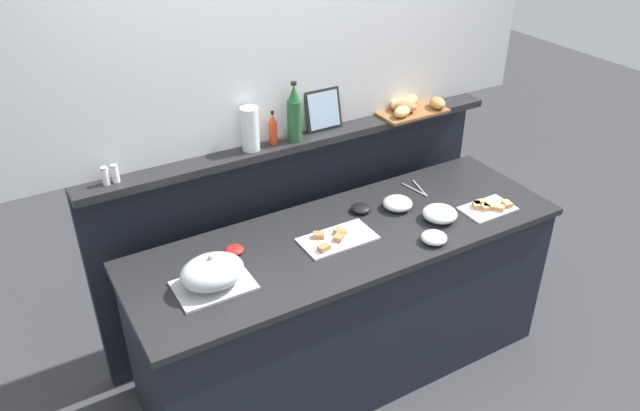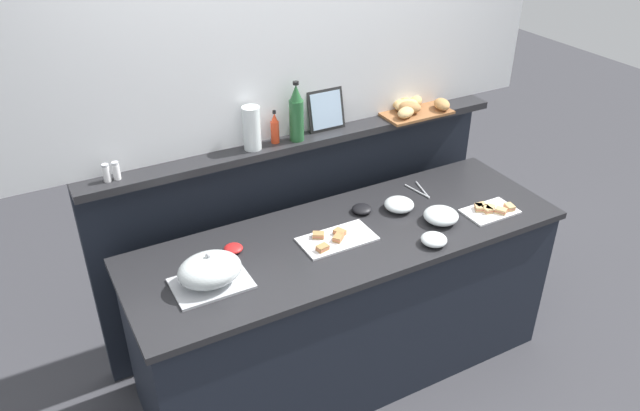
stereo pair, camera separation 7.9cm
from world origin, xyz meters
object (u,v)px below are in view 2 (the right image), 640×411
Objects in this scene: hot_sauce_bottle at (275,129)px; water_carafe at (252,128)px; pepper_shaker at (116,171)px; serving_tongs at (420,191)px; serving_cloche at (210,271)px; glass_bowl_small at (434,240)px; sandwich_platter_side at (335,239)px; glass_bowl_large at (441,216)px; condiment_bowl_red at (362,209)px; salt_shaker at (106,173)px; framed_picture at (326,110)px; wine_bottle_green at (296,114)px; glass_bowl_medium at (399,205)px; sandwich_platter_front at (490,210)px; condiment_bowl_cream at (233,248)px; bread_basket at (410,106)px.

hot_sauce_bottle is 0.79× the size of water_carafe.
serving_tongs is at bearing -10.61° from pepper_shaker.
glass_bowl_small is (1.06, -0.21, -0.05)m from serving_cloche.
glass_bowl_large is at bearing -10.74° from sandwich_platter_side.
salt_shaker is (-1.19, 0.32, 0.37)m from condiment_bowl_red.
serving_tongs is (0.40, 0.03, -0.01)m from condiment_bowl_red.
framed_picture reaches higher than serving_cloche.
wine_bottle_green is (-0.37, 0.73, 0.46)m from glass_bowl_small.
glass_bowl_medium is 0.72m from wine_bottle_green.
sandwich_platter_front is 2.65× the size of condiment_bowl_red.
wine_bottle_green is 1.45× the size of framed_picture.
framed_picture is at bearing 27.65° from condiment_bowl_cream.
serving_cloche is 0.83× the size of bread_basket.
serving_cloche is 3.91× the size of pepper_shaker.
serving_cloche is 0.67m from salt_shaker.
wine_bottle_green is (-0.41, 0.38, 0.46)m from glass_bowl_medium.
water_carafe reaches higher than framed_picture.
serving_cloche is at bearing -130.31° from water_carafe.
glass_bowl_small is 1.53m from pepper_shaker.
condiment_bowl_red reaches higher than sandwich_platter_front.
sandwich_platter_front is 3.23× the size of salt_shaker.
glass_bowl_medium is at bearing -129.23° from bread_basket.
water_carafe reaches higher than hot_sauce_bottle.
condiment_bowl_red is at bearing -44.74° from hot_sauce_bottle.
pepper_shaker is at bearing 159.71° from sandwich_platter_front.
hot_sauce_bottle reaches higher than pepper_shaker.
water_carafe is (-0.98, -0.01, 0.08)m from bread_basket.
glass_bowl_large is (-0.29, 0.05, 0.02)m from sandwich_platter_front.
salt_shaker is at bearing -179.24° from hot_sauce_bottle.
pepper_shaker is (-1.54, 0.29, 0.38)m from serving_tongs.
salt_shaker is at bearing 164.93° from condiment_bowl_red.
salt_shaker is (-1.37, 0.39, 0.36)m from glass_bowl_medium.
glass_bowl_medium is 0.35m from glass_bowl_small.
sandwich_platter_front is at bearing -83.14° from bread_basket.
wine_bottle_green reaches higher than glass_bowl_medium.
framed_picture is at bearing 1.96° from pepper_shaker.
salt_shaker is at bearing 179.31° from wine_bottle_green.
framed_picture reaches higher than sandwich_platter_front.
salt_shaker is at bearing -178.11° from framed_picture.
pepper_shaker is at bearing 163.56° from glass_bowl_medium.
sandwich_platter_front is 0.89× the size of wine_bottle_green.
condiment_bowl_cream is 0.52× the size of hot_sauce_bottle.
pepper_shaker reaches higher than glass_bowl_large.
sandwich_platter_side is 1.08m from pepper_shaker.
serving_tongs is 0.49m from bread_basket.
serving_tongs is at bearing 2.18° from condiment_bowl_cream.
glass_bowl_large reaches higher than condiment_bowl_red.
bread_basket is (0.37, 0.75, 0.36)m from glass_bowl_small.
glass_bowl_small is 1.48× the size of salt_shaker.
glass_bowl_large is 0.82m from framed_picture.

